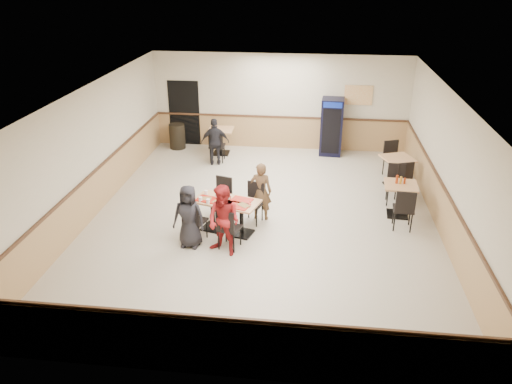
# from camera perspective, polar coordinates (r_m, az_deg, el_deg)

# --- Properties ---
(ground) EXTENTS (10.00, 10.00, 0.00)m
(ground) POSITION_cam_1_polar(r_m,az_deg,el_deg) (11.78, 0.80, -2.99)
(ground) COLOR beige
(ground) RESTS_ON ground
(room_shell) EXTENTS (10.00, 10.00, 10.00)m
(room_shell) POSITION_cam_1_polar(r_m,az_deg,el_deg) (13.84, 9.28, 3.65)
(room_shell) COLOR silver
(room_shell) RESTS_ON ground
(main_table) EXTENTS (1.56, 1.07, 0.76)m
(main_table) POSITION_cam_1_polar(r_m,az_deg,el_deg) (11.01, -3.35, -2.17)
(main_table) COLOR black
(main_table) RESTS_ON ground
(main_chairs) EXTENTS (1.66, 1.94, 0.96)m
(main_chairs) POSITION_cam_1_polar(r_m,az_deg,el_deg) (11.04, -3.58, -2.23)
(main_chairs) COLOR black
(main_chairs) RESTS_ON ground
(diner_woman_left) EXTENTS (0.70, 0.49, 1.38)m
(diner_woman_left) POSITION_cam_1_polar(r_m,az_deg,el_deg) (10.45, -7.68, -2.79)
(diner_woman_left) COLOR black
(diner_woman_left) RESTS_ON ground
(diner_woman_right) EXTENTS (0.91, 0.84, 1.51)m
(diner_woman_right) POSITION_cam_1_polar(r_m,az_deg,el_deg) (10.07, -3.70, -3.30)
(diner_woman_right) COLOR maroon
(diner_woman_right) RESTS_ON ground
(diner_man_opposite) EXTENTS (0.53, 0.36, 1.39)m
(diner_man_opposite) POSITION_cam_1_polar(r_m,az_deg,el_deg) (11.47, 0.55, 0.07)
(diner_man_opposite) COLOR brown
(diner_man_opposite) RESTS_ON ground
(lone_diner) EXTENTS (0.87, 0.48, 1.40)m
(lone_diner) POSITION_cam_1_polar(r_m,az_deg,el_deg) (14.74, -4.69, 5.73)
(lone_diner) COLOR black
(lone_diner) RESTS_ON ground
(tabletop_clutter) EXTENTS (1.28, 0.76, 0.12)m
(tabletop_clutter) POSITION_cam_1_polar(r_m,az_deg,el_deg) (10.84, -3.64, -1.01)
(tabletop_clutter) COLOR #B1170B
(tabletop_clutter) RESTS_ON main_table
(side_table_near) EXTENTS (0.80, 0.80, 0.80)m
(side_table_near) POSITION_cam_1_polar(r_m,az_deg,el_deg) (12.16, 16.10, -0.31)
(side_table_near) COLOR black
(side_table_near) RESTS_ON ground
(side_table_near_chair_south) EXTENTS (0.50, 0.50, 1.02)m
(side_table_near_chair_south) POSITION_cam_1_polar(r_m,az_deg,el_deg) (11.60, 16.52, -1.75)
(side_table_near_chair_south) COLOR black
(side_table_near_chair_south) RESTS_ON ground
(side_table_near_chair_north) EXTENTS (0.50, 0.50, 1.02)m
(side_table_near_chair_north) POSITION_cam_1_polar(r_m,az_deg,el_deg) (12.74, 15.69, 0.80)
(side_table_near_chair_north) COLOR black
(side_table_near_chair_north) RESTS_ON ground
(side_table_far) EXTENTS (0.97, 0.97, 0.81)m
(side_table_far) POSITION_cam_1_polar(r_m,az_deg,el_deg) (13.78, 15.78, 2.75)
(side_table_far) COLOR black
(side_table_far) RESTS_ON ground
(side_table_far_chair_south) EXTENTS (0.61, 0.61, 1.03)m
(side_table_far_chair_south) POSITION_cam_1_polar(r_m,az_deg,el_deg) (13.20, 16.13, 1.60)
(side_table_far_chair_south) COLOR black
(side_table_far_chair_south) RESTS_ON ground
(side_table_far_chair_north) EXTENTS (0.61, 0.61, 1.03)m
(side_table_far_chair_north) POSITION_cam_1_polar(r_m,az_deg,el_deg) (14.39, 15.42, 3.62)
(side_table_far_chair_north) COLOR black
(side_table_far_chair_north) RESTS_ON ground
(condiment_caddy) EXTENTS (0.23, 0.06, 0.20)m
(condiment_caddy) POSITION_cam_1_polar(r_m,az_deg,el_deg) (12.06, 16.12, 1.33)
(condiment_caddy) COLOR #A02F0B
(condiment_caddy) RESTS_ON side_table_near
(back_table) EXTENTS (0.78, 0.78, 0.81)m
(back_table) POSITION_cam_1_polar(r_m,az_deg,el_deg) (15.65, -4.03, 6.25)
(back_table) COLOR black
(back_table) RESTS_ON ground
(back_table_chair_lone) EXTENTS (0.49, 0.49, 1.02)m
(back_table_chair_lone) POSITION_cam_1_polar(r_m,az_deg,el_deg) (15.06, -4.47, 5.38)
(back_table_chair_lone) COLOR black
(back_table_chair_lone) RESTS_ON ground
(pepsi_cooler) EXTENTS (0.70, 0.71, 1.76)m
(pepsi_cooler) POSITION_cam_1_polar(r_m,az_deg,el_deg) (15.67, 8.63, 7.38)
(pepsi_cooler) COLOR black
(pepsi_cooler) RESTS_ON ground
(trash_bin) EXTENTS (0.51, 0.51, 0.80)m
(trash_bin) POSITION_cam_1_polar(r_m,az_deg,el_deg) (16.35, -8.99, 6.31)
(trash_bin) COLOR black
(trash_bin) RESTS_ON ground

